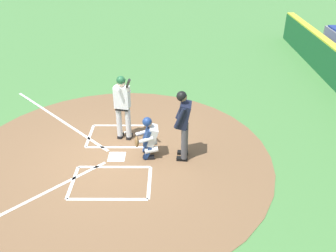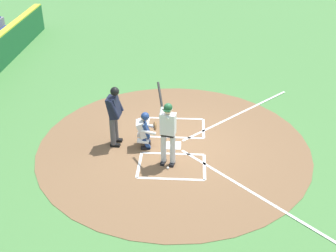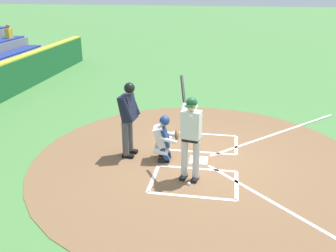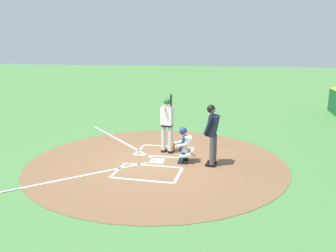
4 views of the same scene
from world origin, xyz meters
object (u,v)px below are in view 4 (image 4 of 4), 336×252
Objects in this scene: batter at (167,121)px; baseball at (168,149)px; plate_umpire at (212,131)px; catcher at (184,144)px.

batter is 1.10m from baseball.
batter is 1.14× the size of plate_umpire.
baseball is (1.19, 1.61, -1.04)m from plate_umpire.
plate_umpire reaches higher than baseball.
plate_umpire is at bearing -126.52° from baseball.
plate_umpire is at bearing -94.18° from catcher.
baseball is at bearing 33.06° from catcher.
plate_umpire is 2.26m from baseball.
batter is 1.23m from catcher.
plate_umpire is (-0.92, -1.59, -0.02)m from batter.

